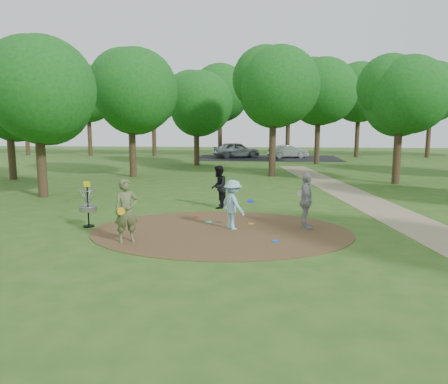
{
  "coord_description": "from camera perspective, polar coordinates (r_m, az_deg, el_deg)",
  "views": [
    {
      "loc": [
        1.24,
        -13.61,
        3.46
      ],
      "look_at": [
        0.0,
        1.2,
        1.1
      ],
      "focal_mm": 35.0,
      "sensor_mm": 36.0,
      "label": 1
    }
  ],
  "objects": [
    {
      "name": "player_observer_with_disc",
      "position": [
        12.95,
        -12.64,
        -2.42
      ],
      "size": [
        0.82,
        0.73,
        1.88
      ],
      "color": "#586339",
      "rests_on": "ground"
    },
    {
      "name": "footpath",
      "position": [
        16.83,
        22.93,
        -3.55
      ],
      "size": [
        7.55,
        39.89,
        0.01
      ],
      "primitive_type": "cube",
      "rotation": [
        0.0,
        0.0,
        0.14
      ],
      "color": "#8C7A5B",
      "rests_on": "ground"
    },
    {
      "name": "parking_lot",
      "position": [
        43.75,
        5.79,
        4.43
      ],
      "size": [
        14.0,
        8.0,
        0.01
      ],
      "primitive_type": "cube",
      "color": "black",
      "rests_on": "ground"
    },
    {
      "name": "car_right",
      "position": [
        44.13,
        8.36,
        5.26
      ],
      "size": [
        4.15,
        2.59,
        1.29
      ],
      "primitive_type": "imported",
      "rotation": [
        0.0,
        0.0,
        1.91
      ],
      "color": "#ACB0B4",
      "rests_on": "ground"
    },
    {
      "name": "tree_ring",
      "position": [
        22.76,
        6.46,
        12.95
      ],
      "size": [
        36.94,
        45.13,
        8.61
      ],
      "color": "#332316",
      "rests_on": "ground"
    },
    {
      "name": "disc_ground_orange",
      "position": [
        15.07,
        3.57,
        -4.16
      ],
      "size": [
        0.22,
        0.22,
        0.02
      ],
      "primitive_type": "cylinder",
      "color": "orange",
      "rests_on": "dirt_clearing"
    },
    {
      "name": "car_left",
      "position": [
        44.28,
        1.64,
        5.55
      ],
      "size": [
        5.0,
        3.38,
        1.58
      ],
      "primitive_type": "imported",
      "rotation": [
        0.0,
        0.0,
        1.93
      ],
      "color": "#B2B5BA",
      "rests_on": "ground"
    },
    {
      "name": "disc_ground_cyan",
      "position": [
        15.32,
        -2.03,
        -3.92
      ],
      "size": [
        0.22,
        0.22,
        0.02
      ],
      "primitive_type": "cylinder",
      "color": "#1AD7C4",
      "rests_on": "dirt_clearing"
    },
    {
      "name": "disc_golf_basket",
      "position": [
        15.27,
        -17.38,
        -1.14
      ],
      "size": [
        0.63,
        0.63,
        1.54
      ],
      "color": "black",
      "rests_on": "ground"
    },
    {
      "name": "ground",
      "position": [
        14.1,
        -0.41,
        -5.18
      ],
      "size": [
        100.0,
        100.0,
        0.0
      ],
      "primitive_type": "plane",
      "color": "#2D5119",
      "rests_on": "ground"
    },
    {
      "name": "dirt_clearing",
      "position": [
        14.1,
        -0.41,
        -5.14
      ],
      "size": [
        8.4,
        8.4,
        0.02
      ],
      "primitive_type": "cylinder",
      "color": "#47301C",
      "rests_on": "ground"
    },
    {
      "name": "player_waiting_with_disc",
      "position": [
        14.49,
        10.68,
        -1.21
      ],
      "size": [
        0.54,
        1.1,
        1.85
      ],
      "color": "#9A9A9D",
      "rests_on": "ground"
    },
    {
      "name": "player_throwing_with_disc",
      "position": [
        14.24,
        1.18,
        -1.68
      ],
      "size": [
        1.26,
        1.2,
        1.63
      ],
      "color": "#8EC5D4",
      "rests_on": "ground"
    },
    {
      "name": "player_walking_with_disc",
      "position": [
        17.81,
        -0.73,
        0.68
      ],
      "size": [
        0.78,
        0.94,
        1.75
      ],
      "color": "black",
      "rests_on": "ground"
    },
    {
      "name": "disc_ground_red",
      "position": [
        16.24,
        -3.45,
        -3.19
      ],
      "size": [
        0.22,
        0.22,
        0.02
      ],
      "primitive_type": "cylinder",
      "color": "red",
      "rests_on": "dirt_clearing"
    },
    {
      "name": "disc_ground_blue",
      "position": [
        12.98,
        6.73,
        -6.37
      ],
      "size": [
        0.22,
        0.22,
        0.02
      ],
      "primitive_type": "cylinder",
      "color": "blue",
      "rests_on": "dirt_clearing"
    }
  ]
}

